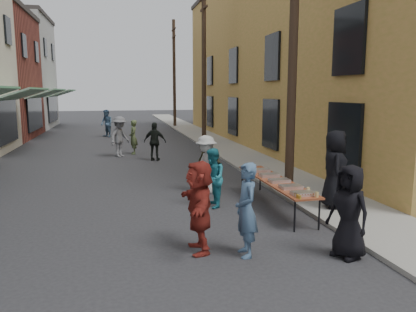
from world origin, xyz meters
name	(u,v)px	position (x,y,z in m)	size (l,w,h in m)	color
ground	(154,240)	(0.00, 0.00, 0.00)	(120.00, 120.00, 0.00)	#28282B
sidewalk	(216,143)	(5.00, 15.00, 0.05)	(2.20, 60.00, 0.10)	gray
building_ochre	(322,57)	(11.10, 14.00, 5.00)	(10.00, 28.00, 10.00)	olive
utility_pole_near	(293,39)	(4.30, 3.00, 4.50)	(0.26, 0.26, 9.00)	#2D2116
utility_pole_mid	(204,65)	(4.30, 15.00, 4.50)	(0.26, 0.26, 9.00)	#2D2116
utility_pole_far	(174,74)	(4.30, 27.00, 4.50)	(0.26, 0.26, 9.00)	#2D2116
serving_table	(275,181)	(3.32, 1.71, 0.71)	(0.70, 4.00, 0.75)	brown
catering_tray_sausage	(303,193)	(3.32, 0.06, 0.79)	(0.50, 0.33, 0.08)	maroon
catering_tray_foil_b	(291,187)	(3.32, 0.71, 0.79)	(0.50, 0.33, 0.08)	#B2B2B7
catering_tray_buns	(279,181)	(3.32, 1.41, 0.79)	(0.50, 0.33, 0.08)	tan
catering_tray_foil_d	(269,175)	(3.32, 2.11, 0.79)	(0.50, 0.33, 0.08)	#B2B2B7
catering_tray_buns_end	(260,170)	(3.32, 2.81, 0.79)	(0.50, 0.33, 0.08)	tan
condiment_jar_a	(300,197)	(3.10, -0.24, 0.79)	(0.07, 0.07, 0.08)	#A57F26
condiment_jar_b	(298,196)	(3.10, -0.14, 0.79)	(0.07, 0.07, 0.08)	#A57F26
condiment_jar_c	(296,195)	(3.10, -0.04, 0.79)	(0.07, 0.07, 0.08)	#A57F26
cup_stack	(317,195)	(3.52, -0.19, 0.81)	(0.08, 0.08, 0.12)	tan
guest_front_a	(349,212)	(3.40, -1.63, 0.87)	(0.85, 0.55, 1.73)	black
guest_front_b	(246,210)	(1.60, -1.15, 0.88)	(0.64, 0.42, 1.75)	#415F7F
guest_front_c	(212,178)	(1.73, 2.09, 0.79)	(0.76, 0.60, 1.57)	teal
guest_front_d	(206,164)	(1.91, 3.62, 0.87)	(1.13, 0.65, 1.74)	silver
guest_front_e	(209,162)	(2.20, 4.50, 0.79)	(0.92, 0.38, 1.58)	brown
guest_queue_back	(199,206)	(0.80, -0.76, 0.88)	(1.63, 0.52, 1.76)	maroon
server	(335,169)	(4.68, 1.10, 1.09)	(0.96, 0.63, 1.97)	black
passerby_left	(120,137)	(-0.53, 11.21, 0.95)	(1.22, 0.70, 1.89)	slate
passerby_mid	(155,142)	(0.96, 9.78, 0.85)	(1.00, 0.41, 1.70)	black
passerby_right	(133,137)	(0.11, 11.95, 0.83)	(0.61, 0.40, 1.66)	#4F5F37
passerby_far	(107,123)	(-1.31, 19.97, 0.92)	(0.90, 0.70, 1.84)	#42607F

